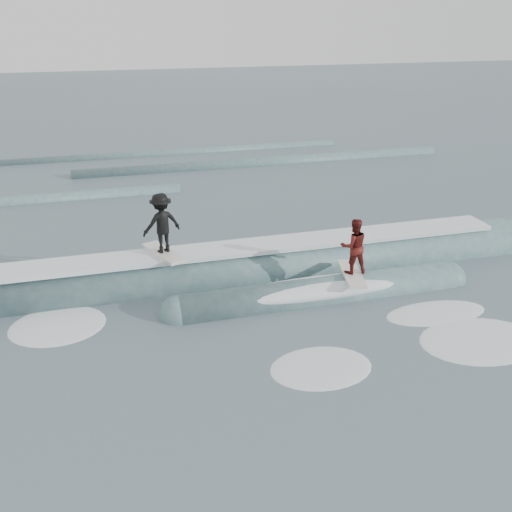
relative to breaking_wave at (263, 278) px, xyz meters
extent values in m
plane|color=#384853|center=(-0.38, -3.01, -0.05)|extent=(160.00, 160.00, 0.00)
cylinder|color=#3B5E63|center=(-0.38, 0.47, -0.05)|extent=(20.03, 1.88, 1.88)
sphere|color=#3B5E63|center=(9.63, 0.47, -0.05)|extent=(1.88, 1.88, 1.88)
cylinder|color=#3B5E63|center=(1.42, -1.73, -0.05)|extent=(9.00, 1.24, 1.24)
sphere|color=#3B5E63|center=(-3.08, -1.73, -0.05)|extent=(1.24, 1.24, 1.24)
sphere|color=#3B5E63|center=(5.92, -1.73, -0.05)|extent=(1.24, 1.24, 1.24)
cube|color=white|center=(-0.38, 0.47, 0.96)|extent=(18.00, 1.30, 0.14)
ellipsoid|color=white|center=(1.42, -1.73, 0.25)|extent=(7.60, 1.30, 0.60)
cube|color=silver|center=(-3.19, 0.47, 1.08)|extent=(1.24, 2.06, 0.10)
imported|color=black|center=(-3.19, 0.47, 2.10)|extent=(1.40, 1.06, 1.93)
cube|color=silver|center=(2.41, -1.73, 0.62)|extent=(0.97, 2.07, 0.10)
imported|color=#51120F|center=(2.41, -1.73, 1.56)|extent=(0.92, 0.75, 1.77)
ellipsoid|color=white|center=(-6.52, -1.37, -0.05)|extent=(2.84, 1.93, 0.10)
ellipsoid|color=white|center=(-0.05, -5.38, -0.05)|extent=(2.31, 1.58, 0.10)
ellipsoid|color=white|center=(4.59, -5.34, -0.05)|extent=(3.36, 2.29, 0.10)
ellipsoid|color=white|center=(4.30, -3.66, -0.05)|extent=(2.82, 1.92, 0.10)
cylinder|color=#3B5E63|center=(4.61, 14.99, -0.05)|extent=(22.00, 0.80, 0.80)
cylinder|color=#3B5E63|center=(-0.52, 18.99, -0.05)|extent=(22.00, 0.60, 0.60)
camera|label=1|loc=(-4.89, -16.56, 8.21)|focal=40.00mm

